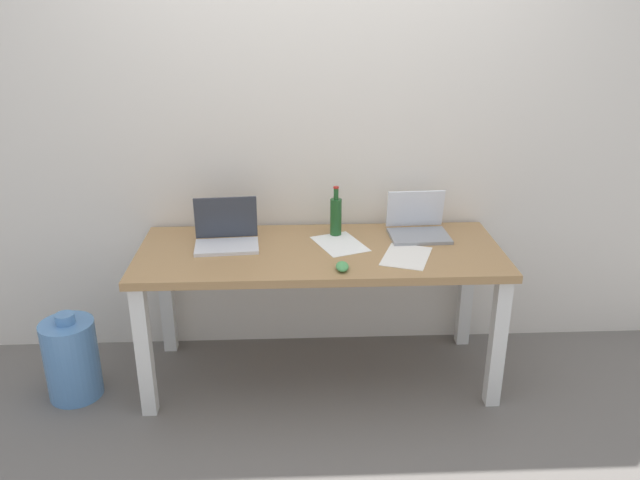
# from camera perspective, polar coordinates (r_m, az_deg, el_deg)

# --- Properties ---
(ground_plane) EXTENTS (8.00, 8.00, 0.00)m
(ground_plane) POSITION_cam_1_polar(r_m,az_deg,el_deg) (3.53, -0.00, -11.85)
(ground_plane) COLOR slate
(back_wall) EXTENTS (5.20, 0.08, 2.60)m
(back_wall) POSITION_cam_1_polar(r_m,az_deg,el_deg) (3.42, -0.32, 10.71)
(back_wall) COLOR silver
(back_wall) RESTS_ON ground
(desk) EXTENTS (1.82, 0.71, 0.73)m
(desk) POSITION_cam_1_polar(r_m,az_deg,el_deg) (3.22, -0.00, -2.40)
(desk) COLOR #A37A4C
(desk) RESTS_ON ground
(laptop_left) EXTENTS (0.33, 0.24, 0.24)m
(laptop_left) POSITION_cam_1_polar(r_m,az_deg,el_deg) (3.25, -8.38, 0.41)
(laptop_left) COLOR silver
(laptop_left) RESTS_ON desk
(laptop_right) EXTENTS (0.32, 0.26, 0.22)m
(laptop_right) POSITION_cam_1_polar(r_m,az_deg,el_deg) (3.39, 8.76, 1.19)
(laptop_right) COLOR gray
(laptop_right) RESTS_ON desk
(beer_bottle) EXTENTS (0.06, 0.06, 0.27)m
(beer_bottle) POSITION_cam_1_polar(r_m,az_deg,el_deg) (3.34, 1.43, 2.18)
(beer_bottle) COLOR #1E5123
(beer_bottle) RESTS_ON desk
(computer_mouse) EXTENTS (0.06, 0.10, 0.03)m
(computer_mouse) POSITION_cam_1_polar(r_m,az_deg,el_deg) (2.95, 2.00, -2.38)
(computer_mouse) COLOR #4C9E56
(computer_mouse) RESTS_ON desk
(paper_sheet_near_back) EXTENTS (0.30, 0.35, 0.00)m
(paper_sheet_near_back) POSITION_cam_1_polar(r_m,az_deg,el_deg) (3.25, 1.79, -0.35)
(paper_sheet_near_back) COLOR white
(paper_sheet_near_back) RESTS_ON desk
(paper_sheet_front_right) EXTENTS (0.30, 0.35, 0.00)m
(paper_sheet_front_right) POSITION_cam_1_polar(r_m,az_deg,el_deg) (3.13, 7.74, -1.45)
(paper_sheet_front_right) COLOR white
(paper_sheet_front_right) RESTS_ON desk
(water_cooler_jug) EXTENTS (0.27, 0.27, 0.47)m
(water_cooler_jug) POSITION_cam_1_polar(r_m,az_deg,el_deg) (3.49, -21.36, -9.88)
(water_cooler_jug) COLOR #598CC6
(water_cooler_jug) RESTS_ON ground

